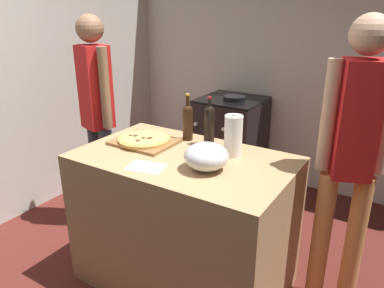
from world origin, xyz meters
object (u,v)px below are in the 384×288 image
object	(u,v)px
mixing_bowl	(206,156)
paper_towel_roll	(233,136)
pizza	(144,139)
wine_bottle_clear	(188,121)
person_in_red	(352,152)
person_in_stripes	(97,110)
stove	(230,142)
wine_bottle_amber	(209,124)

from	to	relation	value
mixing_bowl	paper_towel_roll	xyz separation A→B (m)	(0.03, 0.26, 0.05)
paper_towel_roll	pizza	bearing A→B (deg)	-168.42
wine_bottle_clear	person_in_red	world-z (taller)	person_in_red
pizza	paper_towel_roll	xyz separation A→B (m)	(0.59, 0.12, 0.10)
mixing_bowl	paper_towel_roll	distance (m)	0.27
person_in_red	pizza	bearing A→B (deg)	-166.26
mixing_bowl	person_in_stripes	xyz separation A→B (m)	(-1.22, 0.37, 0.00)
person_in_stripes	person_in_red	bearing A→B (deg)	2.39
wine_bottle_clear	person_in_red	size ratio (longest dim) A/B	0.18
pizza	stove	bearing A→B (deg)	92.83
wine_bottle_amber	wine_bottle_clear	bearing A→B (deg)	177.57
pizza	wine_bottle_clear	bearing A→B (deg)	46.62
mixing_bowl	stove	distance (m)	1.79
wine_bottle_amber	person_in_stripes	xyz separation A→B (m)	(-1.03, 0.01, -0.06)
mixing_bowl	pizza	bearing A→B (deg)	165.67
wine_bottle_amber	stove	size ratio (longest dim) A/B	0.34
paper_towel_roll	stove	xyz separation A→B (m)	(-0.66, 1.33, -0.58)
pizza	stove	size ratio (longest dim) A/B	0.36
paper_towel_roll	person_in_red	distance (m)	0.67
wine_bottle_amber	person_in_stripes	distance (m)	1.03
mixing_bowl	stove	size ratio (longest dim) A/B	0.26
mixing_bowl	paper_towel_roll	size ratio (longest dim) A/B	0.98
wine_bottle_clear	person_in_stripes	world-z (taller)	person_in_stripes
pizza	wine_bottle_amber	bearing A→B (deg)	29.09
paper_towel_roll	wine_bottle_clear	bearing A→B (deg)	166.27
person_in_stripes	stove	bearing A→B (deg)	64.40
paper_towel_roll	person_in_red	xyz separation A→B (m)	(0.64, 0.18, -0.03)
person_in_red	stove	bearing A→B (deg)	138.82
person_in_stripes	person_in_red	xyz separation A→B (m)	(1.89, 0.08, 0.02)
mixing_bowl	wine_bottle_amber	size ratio (longest dim) A/B	0.78
wine_bottle_amber	person_in_stripes	bearing A→B (deg)	179.20
person_in_red	person_in_stripes	bearing A→B (deg)	-177.61
stove	person_in_stripes	distance (m)	1.46
paper_towel_roll	person_in_stripes	xyz separation A→B (m)	(-1.25, 0.10, -0.05)
mixing_bowl	wine_bottle_clear	bearing A→B (deg)	134.61
pizza	person_in_stripes	distance (m)	0.70
pizza	mixing_bowl	distance (m)	0.58
mixing_bowl	person_in_stripes	world-z (taller)	person_in_stripes
person_in_stripes	paper_towel_roll	bearing A→B (deg)	-4.66
pizza	person_in_red	size ratio (longest dim) A/B	0.20
stove	person_in_stripes	bearing A→B (deg)	-115.60
wine_bottle_clear	person_in_stripes	distance (m)	0.86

